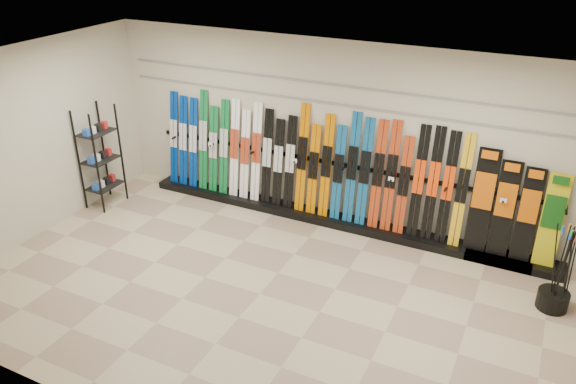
% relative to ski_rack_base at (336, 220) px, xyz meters
% --- Properties ---
extents(floor, '(8.00, 8.00, 0.00)m').
position_rel_ski_rack_base_xyz_m(floor, '(-0.22, -2.28, -0.06)').
color(floor, '#9F836D').
rests_on(floor, ground).
extents(back_wall, '(8.00, 0.00, 8.00)m').
position_rel_ski_rack_base_xyz_m(back_wall, '(-0.22, 0.22, 1.44)').
color(back_wall, beige).
rests_on(back_wall, floor).
extents(left_wall, '(0.00, 5.00, 5.00)m').
position_rel_ski_rack_base_xyz_m(left_wall, '(-4.22, -2.28, 1.44)').
color(left_wall, beige).
rests_on(left_wall, floor).
extents(ceiling, '(8.00, 8.00, 0.00)m').
position_rel_ski_rack_base_xyz_m(ceiling, '(-0.22, -2.28, 2.94)').
color(ceiling, silver).
rests_on(ceiling, back_wall).
extents(ski_rack_base, '(8.00, 0.40, 0.12)m').
position_rel_ski_rack_base_xyz_m(ski_rack_base, '(0.00, 0.00, 0.00)').
color(ski_rack_base, black).
rests_on(ski_rack_base, floor).
extents(skis, '(5.37, 0.28, 1.83)m').
position_rel_ski_rack_base_xyz_m(skis, '(-0.65, 0.07, 0.90)').
color(skis, '#043499').
rests_on(skis, ski_rack_base).
extents(snowboards, '(1.27, 0.24, 1.57)m').
position_rel_ski_rack_base_xyz_m(snowboards, '(2.68, 0.07, 0.78)').
color(snowboards, black).
rests_on(snowboards, ski_rack_base).
extents(accessory_rack, '(0.40, 0.60, 1.79)m').
position_rel_ski_rack_base_xyz_m(accessory_rack, '(-3.97, -1.11, 0.84)').
color(accessory_rack, black).
rests_on(accessory_rack, floor).
extents(pole_bin, '(0.40, 0.40, 0.25)m').
position_rel_ski_rack_base_xyz_m(pole_bin, '(3.38, -0.85, 0.07)').
color(pole_bin, black).
rests_on(pole_bin, floor).
extents(ski_poles, '(0.32, 0.31, 1.18)m').
position_rel_ski_rack_base_xyz_m(ski_poles, '(3.40, -0.85, 0.55)').
color(ski_poles, black).
rests_on(ski_poles, pole_bin).
extents(slatwall_rail_0, '(7.60, 0.02, 0.03)m').
position_rel_ski_rack_base_xyz_m(slatwall_rail_0, '(-0.22, 0.20, 1.94)').
color(slatwall_rail_0, gray).
rests_on(slatwall_rail_0, back_wall).
extents(slatwall_rail_1, '(7.60, 0.02, 0.03)m').
position_rel_ski_rack_base_xyz_m(slatwall_rail_1, '(-0.22, 0.20, 2.24)').
color(slatwall_rail_1, gray).
rests_on(slatwall_rail_1, back_wall).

